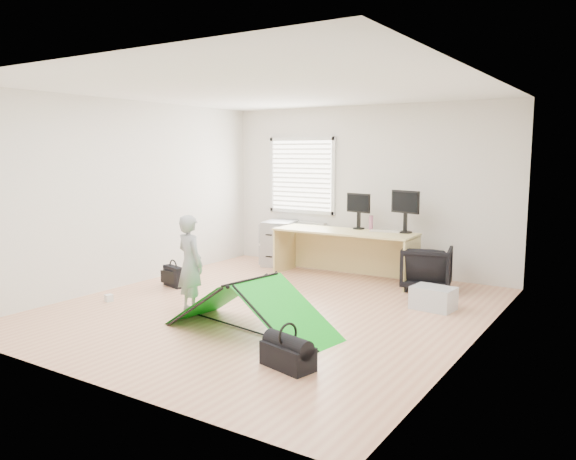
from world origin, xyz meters
The scene contains 18 objects.
ground centered at (0.00, 0.00, 0.00)m, with size 5.50×5.50×0.00m, color tan.
back_wall centered at (0.00, 2.75, 1.35)m, with size 5.00×0.02×2.70m, color silver.
window centered at (-1.20, 2.71, 1.55)m, with size 1.20×0.06×1.20m, color silver.
radiator centered at (-1.20, 2.67, 0.45)m, with size 1.00×0.12×0.60m, color silver.
desk centered at (0.02, 1.98, 0.38)m, with size 2.21×0.70×0.75m, color tan.
filing_cabinet centered at (-1.42, 2.37, 0.38)m, with size 0.49×0.66×0.77m, color gray.
monitor_left centered at (0.11, 2.29, 0.96)m, with size 0.43×0.09×0.41m, color black.
monitor_right centered at (0.88, 2.28, 0.99)m, with size 0.49×0.11×0.47m, color black.
keyboard centered at (0.60, 2.20, 0.76)m, with size 0.46×0.16×0.02m, color beige.
thermos centered at (0.31, 2.31, 0.87)m, with size 0.06×0.06×0.22m, color #A85E7B.
office_chair centered at (1.32, 2.02, 0.31)m, with size 0.67×0.69×0.63m, color black.
person centered at (-0.74, -0.66, 0.60)m, with size 0.44×0.29×1.20m, color gray.
kite centered at (0.36, -0.90, 0.29)m, with size 1.90×0.83×0.59m, color #11B81D, non-canonical shape.
storage_crate centered at (1.74, 1.06, 0.14)m, with size 0.51×0.36×0.29m, color #B6BCC0.
tote_bag centered at (-0.89, 2.62, 0.21)m, with size 0.36×0.16×0.42m, color teal.
laptop_bag centered at (-1.85, 0.18, 0.15)m, with size 0.40×0.12×0.30m, color black.
white_box centered at (-1.98, -0.89, 0.05)m, with size 0.09×0.09×0.09m, color silver.
duffel_bag centered at (1.25, -1.55, 0.11)m, with size 0.51×0.26×0.22m, color black.
Camera 1 is at (3.89, -5.67, 1.96)m, focal length 35.00 mm.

